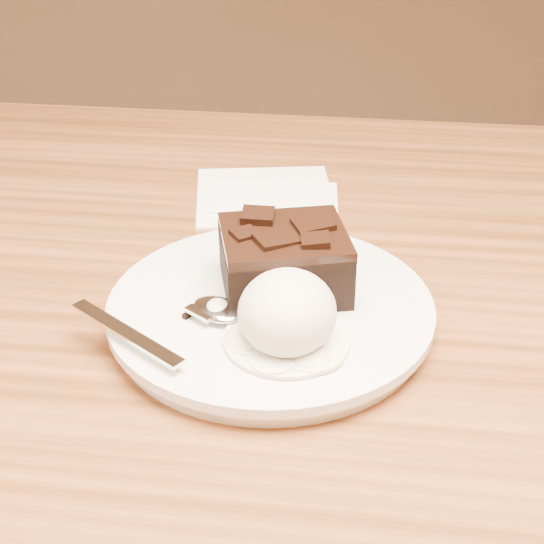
# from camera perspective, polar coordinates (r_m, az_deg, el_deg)

# --- Properties ---
(plate) EXTENTS (0.24, 0.24, 0.02)m
(plate) POSITION_cam_1_polar(r_m,az_deg,el_deg) (0.59, -0.12, -3.00)
(plate) COLOR silver
(plate) RESTS_ON dining_table
(brownie) EXTENTS (0.11, 0.10, 0.04)m
(brownie) POSITION_cam_1_polar(r_m,az_deg,el_deg) (0.59, 0.89, 0.58)
(brownie) COLOR black
(brownie) RESTS_ON plate
(ice_cream_scoop) EXTENTS (0.07, 0.07, 0.06)m
(ice_cream_scoop) POSITION_cam_1_polar(r_m,az_deg,el_deg) (0.53, 1.11, -2.96)
(ice_cream_scoop) COLOR silver
(ice_cream_scoop) RESTS_ON plate
(melt_puddle) EXTENTS (0.09, 0.09, 0.00)m
(melt_puddle) POSITION_cam_1_polar(r_m,az_deg,el_deg) (0.54, 1.09, -4.96)
(melt_puddle) COLOR white
(melt_puddle) RESTS_ON plate
(spoon) EXTENTS (0.15, 0.12, 0.01)m
(spoon) POSITION_cam_1_polar(r_m,az_deg,el_deg) (0.57, -4.01, -2.89)
(spoon) COLOR silver
(spoon) RESTS_ON plate
(napkin) EXTENTS (0.16, 0.16, 0.01)m
(napkin) POSITION_cam_1_polar(r_m,az_deg,el_deg) (0.79, -0.52, 5.68)
(napkin) COLOR white
(napkin) RESTS_ON dining_table
(crumb_a) EXTENTS (0.01, 0.01, 0.00)m
(crumb_a) POSITION_cam_1_polar(r_m,az_deg,el_deg) (0.58, 3.74, -1.98)
(crumb_a) COLOR black
(crumb_a) RESTS_ON plate
(crumb_b) EXTENTS (0.01, 0.01, 0.00)m
(crumb_b) POSITION_cam_1_polar(r_m,az_deg,el_deg) (0.55, 2.30, -4.06)
(crumb_b) COLOR black
(crumb_b) RESTS_ON plate
(crumb_c) EXTENTS (0.01, 0.01, 0.00)m
(crumb_c) POSITION_cam_1_polar(r_m,az_deg,el_deg) (0.57, -6.26, -3.19)
(crumb_c) COLOR black
(crumb_c) RESTS_ON plate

